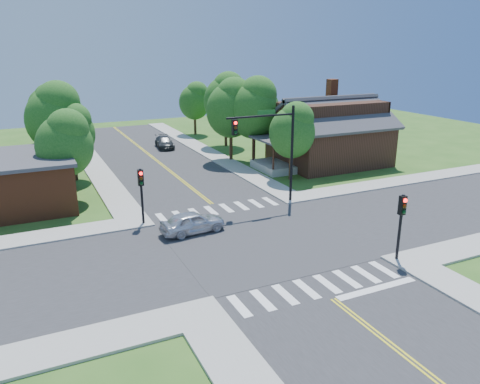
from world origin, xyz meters
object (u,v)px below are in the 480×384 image
signal_pole_se (402,215)px  car_dgrey (164,143)px  signal_pole_nw (141,186)px  car_silver (193,223)px  house_ne (329,130)px  signal_mast_ne (272,140)px

signal_pole_se → car_dgrey: bearing=95.2°
signal_pole_nw → car_silver: signal_pole_nw is taller
signal_pole_se → car_dgrey: signal_pole_se is taller
signal_pole_se → car_silver: size_ratio=0.90×
signal_pole_se → house_ne: size_ratio=0.29×
signal_pole_nw → car_silver: (2.46, -2.67, -1.97)m
house_ne → car_dgrey: size_ratio=2.90×
signal_mast_ne → car_silver: 8.61m
car_dgrey → house_ne: bearing=-41.2°
signal_mast_ne → signal_pole_se: 11.55m
signal_mast_ne → signal_pole_se: signal_mast_ne is taller
signal_pole_se → signal_pole_nw: 15.84m
house_ne → car_silver: size_ratio=3.09×
signal_mast_ne → car_silver: signal_mast_ne is taller
signal_mast_ne → house_ne: size_ratio=0.55×
signal_pole_nw → signal_pole_se: bearing=-45.0°
signal_pole_se → car_dgrey: 33.97m
signal_mast_ne → signal_pole_nw: size_ratio=1.89×
house_ne → car_silver: (-18.24, -11.32, -2.63)m
house_ne → car_silver: bearing=-148.2°
signal_mast_ne → car_dgrey: signal_mast_ne is taller
house_ne → car_dgrey: (-12.59, 13.91, -2.70)m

